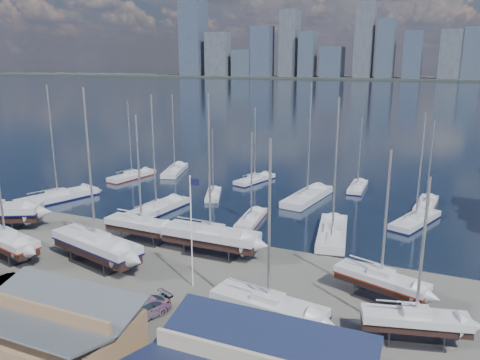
% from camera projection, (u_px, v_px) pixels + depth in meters
% --- Properties ---
extents(ground, '(1400.00, 1400.00, 0.00)m').
position_uv_depth(ground, '(166.00, 269.00, 48.46)').
color(ground, '#605E59').
rests_on(ground, ground).
extents(water, '(1400.00, 600.00, 0.40)m').
position_uv_depth(water, '(407.00, 93.00, 324.14)').
color(water, '#182538').
rests_on(water, ground).
extents(far_shore, '(1400.00, 80.00, 2.20)m').
position_uv_depth(far_shore, '(425.00, 79.00, 555.01)').
color(far_shore, '#2D332D').
rests_on(far_shore, ground).
extents(skyline, '(639.14, 43.80, 107.69)m').
position_uv_depth(skyline, '(420.00, 46.00, 543.17)').
color(skyline, '#475166').
rests_on(skyline, far_shore).
extents(shed_grey, '(12.60, 8.40, 4.17)m').
position_uv_depth(shed_grey, '(46.00, 329.00, 33.70)').
color(shed_grey, '#8C6B4C').
rests_on(shed_grey, ground).
extents(sailboat_cradle_1, '(10.01, 4.91, 15.62)m').
position_uv_depth(sailboat_cradle_1, '(6.00, 240.00, 50.74)').
color(sailboat_cradle_1, '#2D2D33').
rests_on(sailboat_cradle_1, ground).
extents(sailboat_cradle_2, '(9.29, 2.87, 15.12)m').
position_uv_depth(sailboat_cradle_2, '(142.00, 225.00, 55.48)').
color(sailboat_cradle_2, '#2D2D33').
rests_on(sailboat_cradle_2, ground).
extents(sailboat_cradle_3, '(12.00, 5.98, 18.48)m').
position_uv_depth(sailboat_cradle_3, '(96.00, 245.00, 49.07)').
color(sailboat_cradle_3, '#2D2D33').
rests_on(sailboat_cradle_3, ground).
extents(sailboat_cradle_4, '(10.96, 3.08, 17.75)m').
position_uv_depth(sailboat_cradle_4, '(211.00, 236.00, 51.64)').
color(sailboat_cradle_4, '#2D2D33').
rests_on(sailboat_cradle_4, ground).
extents(sailboat_cradle_5, '(9.88, 4.06, 15.53)m').
position_uv_depth(sailboat_cradle_5, '(268.00, 307.00, 36.95)').
color(sailboat_cradle_5, '#2D2D33').
rests_on(sailboat_cradle_5, ground).
extents(sailboat_cradle_6, '(8.73, 4.92, 13.79)m').
position_uv_depth(sailboat_cradle_6, '(381.00, 280.00, 41.69)').
color(sailboat_cradle_6, '#2D2D33').
rests_on(sailboat_cradle_6, ground).
extents(sailboat_cradle_7, '(8.17, 4.09, 13.09)m').
position_uv_depth(sailboat_cradle_7, '(415.00, 320.00, 35.29)').
color(sailboat_cradle_7, '#2D2D33').
rests_on(sailboat_cradle_7, ground).
extents(sailboat_moored_0, '(7.29, 12.81, 18.47)m').
position_uv_depth(sailboat_moored_0, '(58.00, 199.00, 72.37)').
color(sailboat_moored_0, black).
rests_on(sailboat_moored_0, water).
extents(sailboat_moored_1, '(4.50, 10.26, 14.84)m').
position_uv_depth(sailboat_moored_1, '(132.00, 177.00, 86.15)').
color(sailboat_moored_1, black).
rests_on(sailboat_moored_1, water).
extents(sailboat_moored_2, '(5.90, 10.86, 15.80)m').
position_uv_depth(sailboat_moored_2, '(175.00, 172.00, 90.10)').
color(sailboat_moored_2, black).
rests_on(sailboat_moored_2, water).
extents(sailboat_moored_3, '(4.60, 11.96, 17.43)m').
position_uv_depth(sailboat_moored_3, '(156.00, 211.00, 66.54)').
color(sailboat_moored_3, black).
rests_on(sailboat_moored_3, water).
extents(sailboat_moored_4, '(4.81, 7.79, 11.40)m').
position_uv_depth(sailboat_moored_4, '(213.00, 195.00, 74.23)').
color(sailboat_moored_4, black).
rests_on(sailboat_moored_4, water).
extents(sailboat_moored_5, '(5.00, 9.65, 13.89)m').
position_uv_depth(sailboat_moored_5, '(255.00, 180.00, 83.57)').
color(sailboat_moored_5, black).
rests_on(sailboat_moored_5, water).
extents(sailboat_moored_6, '(3.29, 8.70, 12.70)m').
position_uv_depth(sailboat_moored_6, '(251.00, 220.00, 62.67)').
color(sailboat_moored_6, black).
rests_on(sailboat_moored_6, water).
extents(sailboat_moored_7, '(5.25, 12.81, 18.77)m').
position_uv_depth(sailboat_moored_7, '(307.00, 198.00, 72.35)').
color(sailboat_moored_7, black).
rests_on(sailboat_moored_7, water).
extents(sailboat_moored_8, '(2.60, 8.59, 12.75)m').
position_uv_depth(sailboat_moored_8, '(358.00, 188.00, 78.57)').
color(sailboat_moored_8, black).
rests_on(sailboat_moored_8, water).
extents(sailboat_moored_9, '(5.25, 12.17, 17.80)m').
position_uv_depth(sailboat_moored_9, '(332.00, 235.00, 57.12)').
color(sailboat_moored_9, black).
rests_on(sailboat_moored_9, water).
extents(sailboat_moored_10, '(6.23, 10.68, 15.42)m').
position_uv_depth(sailboat_moored_10, '(415.00, 222.00, 61.89)').
color(sailboat_moored_10, black).
rests_on(sailboat_moored_10, water).
extents(sailboat_moored_11, '(3.37, 9.15, 13.38)m').
position_uv_depth(sailboat_moored_11, '(426.00, 205.00, 69.07)').
color(sailboat_moored_11, black).
rests_on(sailboat_moored_11, water).
extents(car_a, '(1.80, 3.91, 1.30)m').
position_uv_depth(car_a, '(38.00, 297.00, 41.41)').
color(car_a, gray).
rests_on(car_a, ground).
extents(car_b, '(4.35, 2.20, 1.37)m').
position_uv_depth(car_b, '(13.00, 284.00, 43.79)').
color(car_b, gray).
rests_on(car_b, ground).
extents(car_c, '(2.39, 4.94, 1.35)m').
position_uv_depth(car_c, '(77.00, 309.00, 39.32)').
color(car_c, gray).
rests_on(car_c, ground).
extents(car_d, '(4.14, 5.88, 1.58)m').
position_uv_depth(car_d, '(141.00, 310.00, 38.93)').
color(car_d, gray).
rests_on(car_d, ground).
extents(flagpole, '(0.97, 0.12, 10.92)m').
position_uv_depth(flagpole, '(192.00, 225.00, 43.22)').
color(flagpole, white).
rests_on(flagpole, ground).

